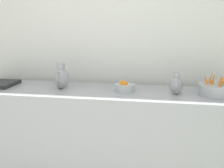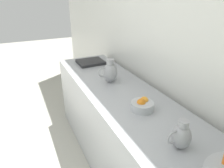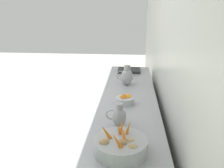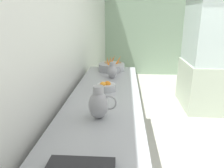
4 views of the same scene
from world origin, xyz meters
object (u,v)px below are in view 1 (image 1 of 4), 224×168
(metal_pitcher_tall, at_px, (61,77))
(metal_pitcher_short, at_px, (176,85))
(orange_bowl, at_px, (124,87))
(vegetable_colander, at_px, (219,89))

(metal_pitcher_tall, height_order, metal_pitcher_short, metal_pitcher_tall)
(orange_bowl, bearing_deg, metal_pitcher_tall, -89.93)
(orange_bowl, height_order, metal_pitcher_tall, metal_pitcher_tall)
(vegetable_colander, distance_m, metal_pitcher_tall, 1.48)
(vegetable_colander, height_order, metal_pitcher_tall, metal_pitcher_tall)
(vegetable_colander, relative_size, orange_bowl, 1.95)
(orange_bowl, bearing_deg, metal_pitcher_short, 85.72)
(orange_bowl, distance_m, metal_pitcher_short, 0.48)
(vegetable_colander, height_order, metal_pitcher_short, vegetable_colander)
(metal_pitcher_short, bearing_deg, orange_bowl, -94.28)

